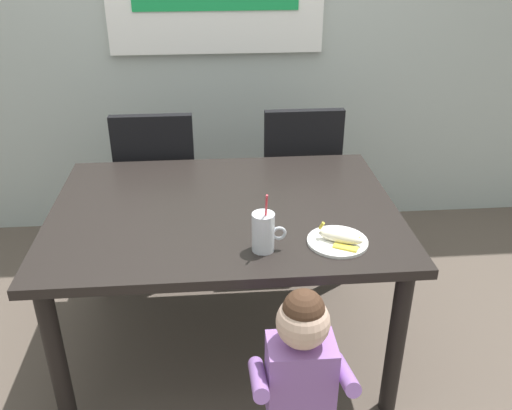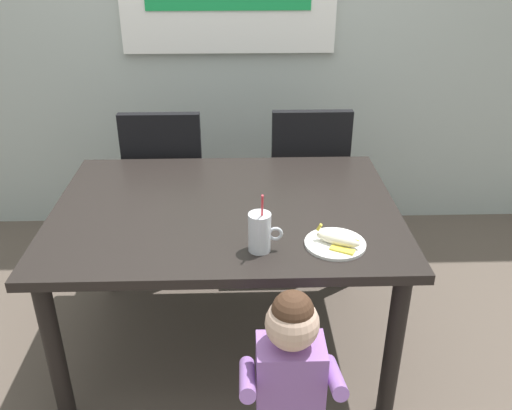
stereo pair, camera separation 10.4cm
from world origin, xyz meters
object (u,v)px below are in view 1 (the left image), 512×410
at_px(milk_cup, 264,234).
at_px(snack_plate, 337,241).
at_px(toddler_standing, 301,371).
at_px(dining_chair_right, 299,175).
at_px(dining_chair_left, 158,181).
at_px(peeled_banana, 341,238).
at_px(dining_table, 225,225).

bearing_deg(milk_cup, snack_plate, 4.97).
bearing_deg(toddler_standing, dining_chair_right, 81.51).
bearing_deg(dining_chair_left, toddler_standing, 110.90).
bearing_deg(peeled_banana, dining_chair_right, 89.12).
distance_m(dining_table, peeled_banana, 0.56).
bearing_deg(dining_chair_left, snack_plate, 125.86).
bearing_deg(dining_table, dining_chair_right, 59.35).
bearing_deg(dining_table, dining_chair_left, 115.45).
height_order(dining_chair_right, milk_cup, milk_cup).
bearing_deg(dining_chair_left, peeled_banana, 125.76).
height_order(toddler_standing, milk_cup, milk_cup).
xyz_separation_m(dining_chair_right, milk_cup, (-0.31, -1.10, 0.27)).
distance_m(dining_chair_left, milk_cup, 1.21).
relative_size(dining_table, dining_chair_left, 1.52).
distance_m(dining_chair_right, toddler_standing, 1.52).
xyz_separation_m(dining_chair_left, toddler_standing, (0.57, -1.48, -0.02)).
bearing_deg(milk_cup, dining_chair_right, 74.35).
relative_size(dining_table, toddler_standing, 1.74).
xyz_separation_m(toddler_standing, milk_cup, (-0.08, 0.40, 0.28)).
bearing_deg(peeled_banana, milk_cup, -178.25).
relative_size(snack_plate, peeled_banana, 1.35).
height_order(dining_table, peeled_banana, peeled_banana).
distance_m(snack_plate, peeled_banana, 0.03).
bearing_deg(dining_table, milk_cup, -69.16).
bearing_deg(peeled_banana, snack_plate, 118.36).
relative_size(dining_table, peeled_banana, 8.58).
distance_m(dining_table, snack_plate, 0.54).
relative_size(dining_chair_right, toddler_standing, 1.15).
bearing_deg(toddler_standing, milk_cup, 101.92).
bearing_deg(toddler_standing, dining_table, 106.20).
distance_m(dining_chair_right, milk_cup, 1.17).
xyz_separation_m(dining_chair_left, milk_cup, (0.48, -1.08, 0.27)).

